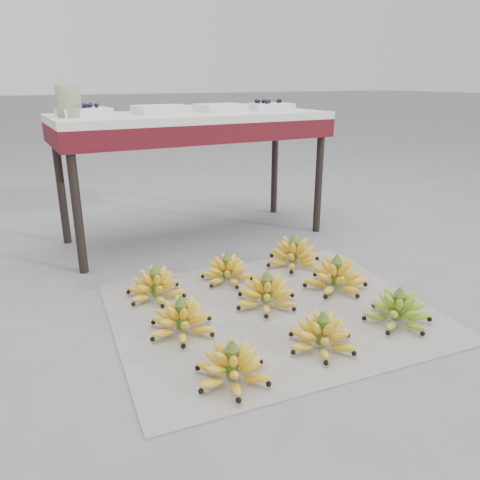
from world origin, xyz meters
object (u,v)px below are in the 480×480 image
bunch_front_left (232,367)px  glass_jar (69,101)px  bunch_back_right (294,255)px  bunch_mid_right (336,277)px  bunch_front_center (322,335)px  tray_far_right (270,106)px  vendor_table (193,128)px  tray_far_left (84,112)px  tray_left (161,109)px  newspaper_mat (271,311)px  tray_right (220,108)px  bunch_back_left (156,286)px  bunch_mid_center (266,293)px  bunch_mid_left (182,320)px  bunch_front_right (398,311)px  bunch_back_center (227,271)px

bunch_front_left → glass_jar: size_ratio=1.84×
bunch_back_right → bunch_mid_right: bearing=-111.7°
bunch_front_center → tray_far_right: bearing=70.3°
vendor_table → glass_jar: 0.67m
bunch_front_left → tray_far_left: tray_far_left is taller
bunch_mid_right → tray_left: size_ratio=1.03×
newspaper_mat → bunch_front_center: bunch_front_center is taller
bunch_mid_right → vendor_table: size_ratio=0.20×
bunch_back_right → tray_far_left: size_ratio=1.37×
bunch_front_center → bunch_back_right: bearing=67.2°
tray_left → glass_jar: bearing=-177.3°
tray_far_left → tray_left: 0.40m
tray_far_right → glass_jar: glass_jar is taller
tray_right → tray_far_right: size_ratio=1.14×
bunch_back_left → bunch_mid_center: bearing=-52.9°
tray_far_right → bunch_back_left: bearing=-144.8°
tray_right → glass_jar: bearing=-177.7°
bunch_front_center → bunch_mid_center: 0.37m
bunch_front_left → bunch_mid_left: bearing=88.0°
tray_left → newspaper_mat: bearing=-85.9°
bunch_front_right → bunch_mid_right: 0.36m
bunch_mid_center → vendor_table: vendor_table is taller
tray_left → tray_right: tray_left is taller
bunch_back_left → bunch_back_right: size_ratio=0.86×
glass_jar → bunch_back_right: bearing=-36.0°
bunch_mid_right → tray_left: tray_left is taller
newspaper_mat → bunch_mid_left: size_ratio=4.45×
bunch_front_left → bunch_mid_center: 0.53m
bunch_front_left → bunch_front_right: bearing=-5.0°
newspaper_mat → bunch_back_left: bearing=138.8°
bunch_front_right → bunch_back_center: bunch_front_right is taller
bunch_mid_center → tray_right: tray_right is taller
bunch_back_center → tray_far_left: size_ratio=0.89×
bunch_back_left → vendor_table: bearing=39.4°
vendor_table → glass_jar: bearing=-178.3°
bunch_mid_right → tray_far_right: tray_far_right is taller
bunch_back_left → tray_right: (0.66, 0.71, 0.69)m
bunch_back_left → glass_jar: (-0.17, 0.68, 0.74)m
bunch_mid_right → bunch_back_right: bunch_mid_right is taller
bunch_back_center → tray_far_right: (0.63, 0.67, 0.69)m
newspaper_mat → bunch_front_center: bearing=-89.0°
bunch_mid_left → bunch_back_center: bunch_mid_left is taller
bunch_back_center → vendor_table: vendor_table is taller
bunch_back_left → bunch_front_center: bearing=-75.6°
bunch_front_right → newspaper_mat: bearing=123.0°
bunch_back_left → tray_far_left: bearing=81.1°
bunch_mid_right → bunch_mid_left: bearing=178.9°
bunch_back_left → tray_right: tray_right is taller
bunch_mid_right → vendor_table: (-0.26, 0.99, 0.58)m
bunch_mid_center → bunch_mid_left: bearing=-169.2°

